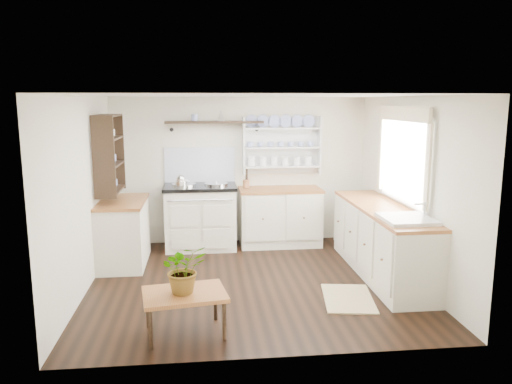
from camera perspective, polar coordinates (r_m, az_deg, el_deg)
The scene contains 19 objects.
floor at distance 6.38m, azimuth -0.41°, elevation -10.19°, with size 4.00×3.80×0.01m, color black.
wall_back at distance 7.94m, azimuth -1.82°, elevation 2.48°, with size 4.00×0.02×2.30m, color silver.
wall_right at distance 6.58m, azimuth 17.19°, elevation 0.37°, with size 0.02×3.80×2.30m, color silver.
wall_left at distance 6.20m, azimuth -19.16°, elevation -0.33°, with size 0.02×3.80×2.30m, color silver.
ceiling at distance 5.97m, azimuth -0.44°, elevation 10.95°, with size 4.00×3.80×0.01m, color white.
window at distance 6.64m, azimuth 16.46°, elevation 4.11°, with size 0.08×1.55×1.22m.
aga_cooker at distance 7.71m, azimuth -6.34°, elevation -2.75°, with size 1.10×0.76×1.01m.
back_cabinets at distance 7.84m, azimuth 2.76°, elevation -2.76°, with size 1.27×0.63×0.90m.
right_cabinets at distance 6.70m, azimuth 14.17°, elevation -5.35°, with size 0.62×2.43×0.90m.
belfast_sink at distance 5.95m, azimuth 16.82°, elevation -4.09°, with size 0.55×0.60×0.45m.
left_cabinets at distance 7.15m, azimuth -14.90°, elevation -4.39°, with size 0.62×1.13×0.90m.
plate_rack at distance 7.93m, azimuth 2.89°, elevation 5.41°, with size 1.20×0.22×0.90m.
high_shelf at distance 7.73m, azimuth -4.77°, elevation 7.88°, with size 1.50×0.29×0.16m.
left_shelving at distance 6.98m, azimuth -16.45°, elevation 4.28°, with size 0.28×0.80×1.05m, color black.
kettle at distance 7.49m, azimuth -8.57°, elevation 1.05°, with size 0.18×0.18×0.22m, color silver, non-canonical shape.
utensil_crock at distance 7.75m, azimuth -1.14°, elevation 0.94°, with size 0.10×0.10×0.12m, color #955C36.
center_table at distance 4.96m, azimuth -8.16°, elevation -11.77°, with size 0.86×0.67×0.43m.
potted_plant at distance 4.86m, azimuth -8.25°, elevation -8.66°, with size 0.43×0.37×0.48m, color #3F7233.
floor_rug at distance 5.94m, azimuth 10.48°, elevation -11.86°, with size 0.55×0.85×0.02m, color #977C58.
Camera 1 is at (-0.60, -5.94, 2.24)m, focal length 35.00 mm.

